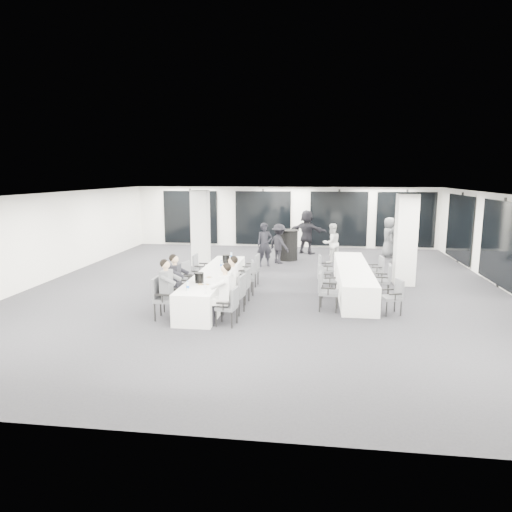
% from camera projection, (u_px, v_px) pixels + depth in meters
% --- Properties ---
extents(room, '(14.04, 16.04, 2.84)m').
position_uv_depth(room, '(297.00, 238.00, 14.48)').
color(room, '#242429').
rests_on(room, ground).
extents(column_left, '(0.60, 0.60, 2.80)m').
position_uv_depth(column_left, '(201.00, 228.00, 16.99)').
color(column_left, silver).
rests_on(column_left, floor).
extents(column_right, '(0.60, 0.60, 2.80)m').
position_uv_depth(column_right, '(406.00, 240.00, 13.95)').
color(column_right, silver).
rests_on(column_right, floor).
extents(banquet_table_main, '(0.90, 5.00, 0.75)m').
position_uv_depth(banquet_table_main, '(215.00, 286.00, 12.46)').
color(banquet_table_main, white).
rests_on(banquet_table_main, floor).
extents(banquet_table_side, '(0.90, 5.00, 0.75)m').
position_uv_depth(banquet_table_side, '(353.00, 279.00, 13.21)').
color(banquet_table_side, white).
rests_on(banquet_table_side, floor).
extents(cocktail_table, '(0.87, 0.87, 1.20)m').
position_uv_depth(cocktail_table, '(288.00, 245.00, 18.13)').
color(cocktail_table, black).
rests_on(cocktail_table, floor).
extents(chair_main_left_near, '(0.51, 0.57, 1.00)m').
position_uv_depth(chair_main_left_near, '(162.00, 295.00, 10.71)').
color(chair_main_left_near, '#4A4B51').
rests_on(chair_main_left_near, floor).
extents(chair_main_left_second, '(0.54, 0.59, 0.97)m').
position_uv_depth(chair_main_left_second, '(171.00, 289.00, 11.38)').
color(chair_main_left_second, '#4A4B51').
rests_on(chair_main_left_second, floor).
extents(chair_main_left_mid, '(0.56, 0.59, 0.93)m').
position_uv_depth(chair_main_left_mid, '(183.00, 281.00, 12.34)').
color(chair_main_left_mid, '#4A4B51').
rests_on(chair_main_left_mid, floor).
extents(chair_main_left_fourth, '(0.56, 0.58, 0.91)m').
position_uv_depth(chair_main_left_fourth, '(190.00, 275.00, 13.04)').
color(chair_main_left_fourth, '#4A4B51').
rests_on(chair_main_left_fourth, floor).
extents(chair_main_left_far, '(0.49, 0.54, 0.93)m').
position_uv_depth(chair_main_left_far, '(200.00, 267.00, 14.13)').
color(chair_main_left_far, '#4A4B51').
rests_on(chair_main_left_far, floor).
extents(chair_main_right_near, '(0.50, 0.54, 0.88)m').
position_uv_depth(chair_main_right_near, '(230.00, 304.00, 10.24)').
color(chair_main_right_near, '#4A4B51').
rests_on(chair_main_right_near, floor).
extents(chair_main_right_second, '(0.55, 0.60, 0.97)m').
position_uv_depth(chair_main_right_second, '(237.00, 292.00, 11.10)').
color(chair_main_right_second, '#4A4B51').
rests_on(chair_main_right_second, floor).
extents(chair_main_right_mid, '(0.51, 0.56, 0.93)m').
position_uv_depth(chair_main_right_mid, '(243.00, 283.00, 12.03)').
color(chair_main_right_mid, '#4A4B51').
rests_on(chair_main_right_mid, floor).
extents(chair_main_right_fourth, '(0.59, 0.62, 0.97)m').
position_uv_depth(chair_main_right_fourth, '(248.00, 275.00, 12.94)').
color(chair_main_right_fourth, '#4A4B51').
rests_on(chair_main_right_fourth, floor).
extents(chair_main_right_far, '(0.52, 0.58, 0.97)m').
position_uv_depth(chair_main_right_far, '(253.00, 268.00, 13.91)').
color(chair_main_right_far, '#4A4B51').
rests_on(chair_main_right_far, floor).
extents(chair_side_left_near, '(0.53, 0.58, 0.96)m').
position_uv_depth(chair_side_left_near, '(325.00, 289.00, 11.41)').
color(chair_side_left_near, '#4A4B51').
rests_on(chair_side_left_near, floor).
extents(chair_side_left_mid, '(0.54, 0.57, 0.89)m').
position_uv_depth(chair_side_left_mid, '(325.00, 279.00, 12.70)').
color(chair_side_left_mid, '#4A4B51').
rests_on(chair_side_left_mid, floor).
extents(chair_side_left_far, '(0.49, 0.53, 0.88)m').
position_uv_depth(chair_side_left_far, '(324.00, 267.00, 14.32)').
color(chair_side_left_far, '#4A4B51').
rests_on(chair_side_left_far, floor).
extents(chair_side_right_near, '(0.53, 0.55, 0.86)m').
position_uv_depth(chair_side_right_near, '(394.00, 294.00, 11.09)').
color(chair_side_right_near, '#4A4B51').
rests_on(chair_side_right_near, floor).
extents(chair_side_right_mid, '(0.50, 0.55, 0.91)m').
position_uv_depth(chair_side_right_mid, '(385.00, 278.00, 12.70)').
color(chair_side_right_mid, '#4A4B51').
rests_on(chair_side_right_mid, floor).
extents(chair_side_right_far, '(0.50, 0.53, 0.86)m').
position_uv_depth(chair_side_right_far, '(377.00, 268.00, 14.20)').
color(chair_side_right_far, '#4A4B51').
rests_on(chair_side_right_far, floor).
extents(seated_guest_a, '(0.50, 0.38, 1.44)m').
position_uv_depth(seated_guest_a, '(169.00, 286.00, 10.65)').
color(seated_guest_a, '#55585C').
rests_on(seated_guest_a, floor).
extents(seated_guest_b, '(0.50, 0.38, 1.44)m').
position_uv_depth(seated_guest_b, '(178.00, 279.00, 11.31)').
color(seated_guest_b, black).
rests_on(seated_guest_b, floor).
extents(seated_guest_c, '(0.50, 0.38, 1.44)m').
position_uv_depth(seated_guest_c, '(223.00, 290.00, 10.22)').
color(seated_guest_c, silver).
rests_on(seated_guest_c, floor).
extents(seated_guest_d, '(0.50, 0.38, 1.44)m').
position_uv_depth(seated_guest_d, '(230.00, 281.00, 11.09)').
color(seated_guest_d, silver).
rests_on(seated_guest_d, floor).
extents(standing_guest_a, '(0.81, 0.73, 1.83)m').
position_uv_depth(standing_guest_a, '(265.00, 242.00, 16.86)').
color(standing_guest_a, black).
rests_on(standing_guest_a, floor).
extents(standing_guest_b, '(0.97, 0.87, 1.72)m').
position_uv_depth(standing_guest_b, '(332.00, 241.00, 17.54)').
color(standing_guest_b, silver).
rests_on(standing_guest_b, floor).
extents(standing_guest_c, '(1.19, 1.19, 1.72)m').
position_uv_depth(standing_guest_c, '(279.00, 241.00, 17.40)').
color(standing_guest_c, black).
rests_on(standing_guest_c, floor).
extents(standing_guest_d, '(1.36, 0.98, 2.08)m').
position_uv_depth(standing_guest_d, '(399.00, 236.00, 17.40)').
color(standing_guest_d, '#55585C').
rests_on(standing_guest_d, floor).
extents(standing_guest_e, '(0.63, 0.95, 1.86)m').
position_uv_depth(standing_guest_e, '(389.00, 235.00, 18.70)').
color(standing_guest_e, '#55585C').
rests_on(standing_guest_e, floor).
extents(standing_guest_f, '(2.07, 1.64, 2.13)m').
position_uv_depth(standing_guest_f, '(307.00, 229.00, 19.51)').
color(standing_guest_f, black).
rests_on(standing_guest_f, floor).
extents(standing_guest_g, '(0.79, 0.75, 1.70)m').
position_uv_depth(standing_guest_g, '(202.00, 234.00, 19.56)').
color(standing_guest_g, '#55585C').
rests_on(standing_guest_g, floor).
extents(standing_guest_h, '(1.00, 0.94, 1.79)m').
position_uv_depth(standing_guest_h, '(405.00, 244.00, 16.55)').
color(standing_guest_h, silver).
rests_on(standing_guest_h, floor).
extents(ice_bucket_near, '(0.22, 0.22, 0.25)m').
position_uv_depth(ice_bucket_near, '(199.00, 278.00, 11.17)').
color(ice_bucket_near, black).
rests_on(ice_bucket_near, banquet_table_main).
extents(ice_bucket_far, '(0.22, 0.22, 0.25)m').
position_uv_depth(ice_bucket_far, '(226.00, 259.00, 13.68)').
color(ice_bucket_far, black).
rests_on(ice_bucket_far, banquet_table_main).
extents(water_bottle_a, '(0.07, 0.07, 0.21)m').
position_uv_depth(water_bottle_a, '(188.00, 286.00, 10.44)').
color(water_bottle_a, silver).
rests_on(water_bottle_a, banquet_table_main).
extents(water_bottle_b, '(0.07, 0.07, 0.22)m').
position_uv_depth(water_bottle_b, '(221.00, 264.00, 12.89)').
color(water_bottle_b, silver).
rests_on(water_bottle_b, banquet_table_main).
extents(water_bottle_c, '(0.06, 0.06, 0.20)m').
position_uv_depth(water_bottle_c, '(231.00, 256.00, 14.38)').
color(water_bottle_c, silver).
rests_on(water_bottle_c, banquet_table_main).
extents(plate_a, '(0.22, 0.22, 0.03)m').
position_uv_depth(plate_a, '(201.00, 285.00, 10.95)').
color(plate_a, white).
rests_on(plate_a, banquet_table_main).
extents(plate_b, '(0.18, 0.18, 0.03)m').
position_uv_depth(plate_b, '(207.00, 285.00, 10.95)').
color(plate_b, white).
rests_on(plate_b, banquet_table_main).
extents(plate_c, '(0.19, 0.19, 0.03)m').
position_uv_depth(plate_c, '(209.00, 277.00, 11.73)').
color(plate_c, white).
rests_on(plate_c, banquet_table_main).
extents(wine_glass, '(0.08, 0.08, 0.20)m').
position_uv_depth(wine_glass, '(205.00, 287.00, 10.18)').
color(wine_glass, silver).
rests_on(wine_glass, banquet_table_main).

